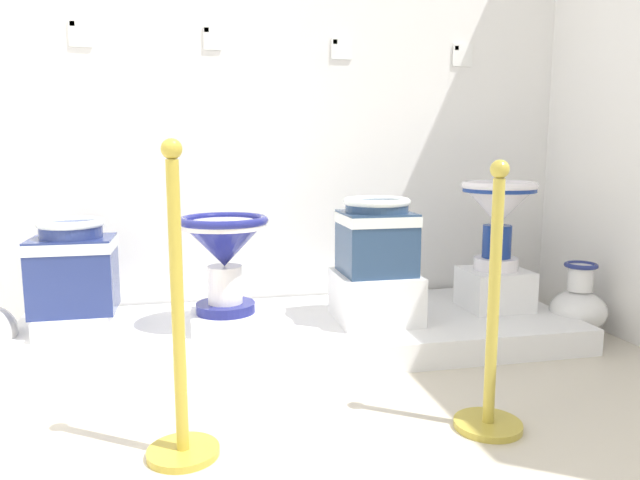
% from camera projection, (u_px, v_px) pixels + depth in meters
% --- Properties ---
extents(wall_back, '(3.50, 0.06, 2.82)m').
position_uv_depth(wall_back, '(282.00, 70.00, 3.22)').
color(wall_back, white).
rests_on(wall_back, ground_plane).
extents(display_platform, '(2.75, 0.94, 0.13)m').
position_uv_depth(display_platform, '(300.00, 333.00, 2.93)').
color(display_platform, white).
rests_on(display_platform, ground_plane).
extents(plinth_block_central_ornate, '(0.32, 0.39, 0.09)m').
position_uv_depth(plinth_block_central_ornate, '(77.00, 320.00, 2.77)').
color(plinth_block_central_ornate, white).
rests_on(plinth_block_central_ornate, display_platform).
extents(antique_toilet_central_ornate, '(0.38, 0.30, 0.44)m').
position_uv_depth(antique_toilet_central_ornate, '(73.00, 264.00, 2.72)').
color(antique_toilet_central_ornate, navy).
rests_on(antique_toilet_central_ornate, plinth_block_central_ornate).
extents(plinth_block_broad_patterned, '(0.33, 0.29, 0.08)m').
position_uv_depth(plinth_block_broad_patterned, '(226.00, 320.00, 2.79)').
color(plinth_block_broad_patterned, white).
rests_on(plinth_block_broad_patterned, display_platform).
extents(antique_toilet_broad_patterned, '(0.42, 0.42, 0.46)m').
position_uv_depth(antique_toilet_broad_patterned, '(224.00, 246.00, 2.74)').
color(antique_toilet_broad_patterned, navy).
rests_on(antique_toilet_broad_patterned, plinth_block_broad_patterned).
extents(plinth_block_rightmost, '(0.39, 0.39, 0.24)m').
position_uv_depth(plinth_block_rightmost, '(375.00, 297.00, 2.91)').
color(plinth_block_rightmost, white).
rests_on(plinth_block_rightmost, display_platform).
extents(antique_toilet_rightmost, '(0.35, 0.33, 0.37)m').
position_uv_depth(antique_toilet_rightmost, '(376.00, 233.00, 2.86)').
color(antique_toilet_rightmost, navy).
rests_on(antique_toilet_rightmost, plinth_block_rightmost).
extents(plinth_block_pale_glazed, '(0.33, 0.30, 0.21)m').
position_uv_depth(plinth_block_pale_glazed, '(495.00, 289.00, 3.13)').
color(plinth_block_pale_glazed, white).
rests_on(plinth_block_pale_glazed, display_platform).
extents(antique_toilet_pale_glazed, '(0.39, 0.39, 0.47)m').
position_uv_depth(antique_toilet_pale_glazed, '(498.00, 208.00, 3.06)').
color(antique_toilet_pale_glazed, white).
rests_on(antique_toilet_pale_glazed, plinth_block_pale_glazed).
extents(info_placard_first, '(0.11, 0.01, 0.14)m').
position_uv_depth(info_placard_first, '(80.00, 32.00, 2.95)').
color(info_placard_first, white).
extents(info_placard_second, '(0.09, 0.01, 0.13)m').
position_uv_depth(info_placard_second, '(212.00, 37.00, 3.09)').
color(info_placard_second, white).
extents(info_placard_third, '(0.12, 0.01, 0.12)m').
position_uv_depth(info_placard_third, '(341.00, 48.00, 3.24)').
color(info_placard_third, white).
extents(info_placard_fourth, '(0.12, 0.01, 0.13)m').
position_uv_depth(info_placard_fourth, '(462.00, 55.00, 3.40)').
color(info_placard_fourth, white).
extents(decorative_vase_companion, '(0.29, 0.29, 0.39)m').
position_uv_depth(decorative_vase_companion, '(578.00, 307.00, 3.06)').
color(decorative_vase_companion, navy).
rests_on(decorative_vase_companion, ground_plane).
extents(stanchion_post_near_left, '(0.23, 0.23, 1.01)m').
position_uv_depth(stanchion_post_near_left, '(180.00, 358.00, 1.83)').
color(stanchion_post_near_left, gold).
rests_on(stanchion_post_near_left, ground_plane).
extents(stanchion_post_near_right, '(0.24, 0.24, 0.94)m').
position_uv_depth(stanchion_post_near_right, '(491.00, 349.00, 2.02)').
color(stanchion_post_near_right, gold).
rests_on(stanchion_post_near_right, ground_plane).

